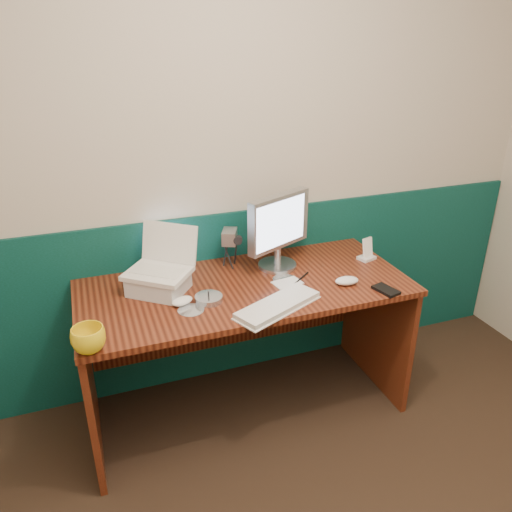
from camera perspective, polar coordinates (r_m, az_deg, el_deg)
name	(u,v)px	position (r m, az deg, el deg)	size (l,w,h in m)	color
back_wall	(242,164)	(2.61, -1.61, 10.43)	(3.50, 0.04, 2.50)	#C0B4A2
wainscot	(244,293)	(2.88, -1.36, -4.28)	(3.48, 0.02, 1.00)	#073328
desk	(246,349)	(2.62, -1.13, -10.62)	(1.60, 0.70, 0.75)	#39130A
laptop_riser	(159,283)	(2.39, -11.06, -3.10)	(0.25, 0.21, 0.09)	silver
laptop	(156,252)	(2.33, -11.37, 0.42)	(0.28, 0.22, 0.24)	white
monitor	(278,232)	(2.54, 2.51, 2.74)	(0.39, 0.11, 0.39)	#AFAFB4
keyboard	(278,306)	(2.23, 2.50, -5.72)	(0.42, 0.14, 0.02)	white
mouse_right	(347,281)	(2.47, 10.34, -2.79)	(0.12, 0.07, 0.04)	white
mouse_left	(182,301)	(2.28, -8.45, -5.10)	(0.10, 0.06, 0.03)	white
mug	(89,339)	(2.04, -18.59, -9.03)	(0.13, 0.13, 0.10)	yellow
camcorder	(230,247)	(2.58, -3.01, 1.08)	(0.10, 0.14, 0.22)	#A7A7AC
cd_spindle	(209,299)	(2.29, -5.42, -4.86)	(0.13, 0.13, 0.03)	#B6BCC7
cd_loose_a	(191,310)	(2.24, -7.45, -6.13)	(0.12, 0.12, 0.00)	silver
cd_loose_b	(284,279)	(2.49, 3.24, -2.63)	(0.11, 0.11, 0.00)	silver
pen	(302,278)	(2.50, 5.24, -2.49)	(0.01, 0.01, 0.14)	black
papers	(287,283)	(2.45, 3.60, -3.07)	(0.14, 0.09, 0.00)	white
dock	(367,258)	(2.76, 12.52, -0.20)	(0.09, 0.07, 0.02)	silver
music_player	(368,247)	(2.73, 12.63, 0.96)	(0.06, 0.01, 0.11)	white
pda	(386,290)	(2.45, 14.63, -3.78)	(0.07, 0.12, 0.01)	black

